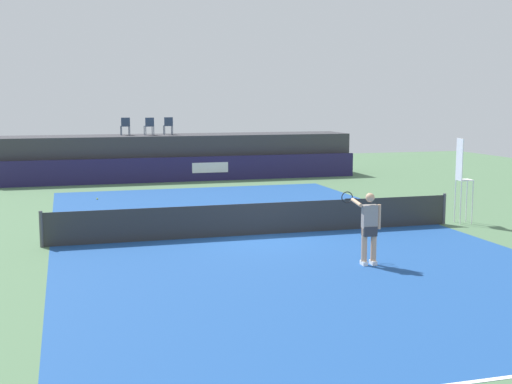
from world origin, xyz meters
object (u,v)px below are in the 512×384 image
umpire_chair (462,175)px  net_post_near (41,229)px  tennis_ball (97,199)px  spectator_chair_center (168,125)px  spectator_chair_left (149,125)px  tennis_player (369,226)px  net_post_far (444,209)px  spectator_chair_far_left (125,125)px

umpire_chair → net_post_near: (-13.00, -0.01, -1.09)m
umpire_chair → tennis_ball: size_ratio=40.59×
tennis_ball → umpire_chair: bearing=-37.4°
spectator_chair_center → tennis_ball: size_ratio=13.06×
spectator_chair_left → tennis_player: 19.64m
spectator_chair_center → net_post_near: size_ratio=0.89×
net_post_near → net_post_far: bearing=0.0°
net_post_far → tennis_player: (-4.68, -4.23, 0.46)m
spectator_chair_center → spectator_chair_far_left: bearing=179.8°
spectator_chair_far_left → net_post_far: bearing=-60.6°
umpire_chair → net_post_far: size_ratio=2.76×
spectator_chair_far_left → spectator_chair_center: same height
tennis_ball → spectator_chair_far_left: bearing=75.5°
tennis_player → umpire_chair: bearing=38.8°
spectator_chair_left → spectator_chair_far_left: bearing=164.0°
tennis_ball → net_post_near: bearing=-102.5°
spectator_chair_far_left → spectator_chair_left: bearing=-16.0°
spectator_chair_center → net_post_near: (-5.84, -15.44, -2.19)m
spectator_chair_center → net_post_far: 16.92m
net_post_far → tennis_ball: bearing=141.0°
spectator_chair_far_left → tennis_player: (4.04, -19.67, -1.73)m
umpire_chair → spectator_chair_left: bearing=118.4°
net_post_far → tennis_player: bearing=-137.9°
spectator_chair_center → spectator_chair_left: bearing=-162.1°
spectator_chair_center → tennis_player: size_ratio=0.50×
spectator_chair_far_left → spectator_chair_left: (1.15, -0.33, 0.00)m
spectator_chair_far_left → umpire_chair: 18.07m
spectator_chair_far_left → net_post_near: 16.03m
spectator_chair_center → tennis_ball: (-3.96, -6.93, -2.66)m
spectator_chair_far_left → net_post_near: size_ratio=0.89×
spectator_chair_far_left → net_post_far: size_ratio=0.89×
spectator_chair_left → tennis_player: (2.89, -19.34, -1.73)m
net_post_far → tennis_player: size_ratio=0.56×
umpire_chair → tennis_ball: umpire_chair is taller
umpire_chair → net_post_near: size_ratio=2.76×
spectator_chair_left → umpire_chair: (8.17, -15.11, -1.11)m
spectator_chair_center → umpire_chair: spectator_chair_center is taller
spectator_chair_far_left → tennis_ball: 7.64m
spectator_chair_far_left → umpire_chair: size_ratio=0.32×
net_post_near → tennis_player: 8.81m
umpire_chair → net_post_far: umpire_chair is taller
umpire_chair → net_post_near: umpire_chair is taller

